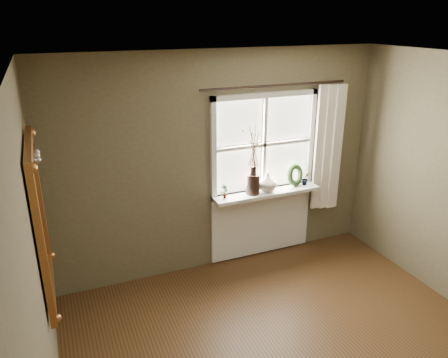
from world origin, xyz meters
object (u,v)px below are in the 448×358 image
dark_jug (253,184)px  wreath (295,177)px  cream_vase (268,182)px  gilt_mirror (40,220)px

dark_jug → wreath: (0.61, 0.04, -0.02)m
cream_vase → gilt_mirror: (-2.52, -0.96, 0.40)m
cream_vase → wreath: (0.41, 0.04, -0.01)m
dark_jug → cream_vase: (0.20, 0.00, -0.01)m
dark_jug → gilt_mirror: size_ratio=0.19×
wreath → dark_jug: bearing=161.1°
cream_vase → wreath: 0.41m
dark_jug → wreath: 0.61m
cream_vase → wreath: wreath is taller
cream_vase → gilt_mirror: gilt_mirror is taller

